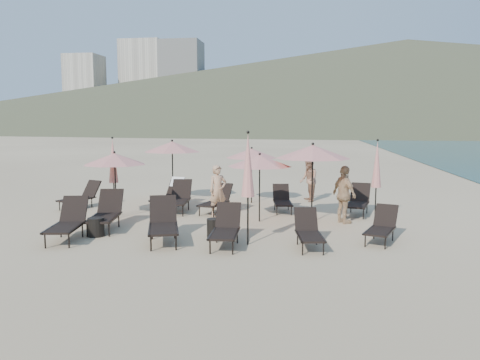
# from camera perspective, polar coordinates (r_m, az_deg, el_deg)

# --- Properties ---
(ground) EXTENTS (800.00, 800.00, 0.00)m
(ground) POSITION_cam_1_polar(r_m,az_deg,el_deg) (11.79, -1.01, -7.38)
(ground) COLOR #D6BA8C
(ground) RESTS_ON ground
(volcanic_headland) EXTENTS (690.00, 690.00, 55.00)m
(volcanic_headland) POSITION_cam_1_polar(r_m,az_deg,el_deg) (322.33, 21.50, 10.62)
(volcanic_headland) COLOR brown
(volcanic_headland) RESTS_ON ground
(hotel_skyline) EXTENTS (109.00, 82.00, 55.00)m
(hotel_skyline) POSITION_cam_1_polar(r_m,az_deg,el_deg) (298.95, -10.15, 10.87)
(hotel_skyline) COLOR beige
(hotel_skyline) RESTS_ON ground
(lounger_0) EXTENTS (0.99, 1.85, 1.01)m
(lounger_0) POSITION_cam_1_polar(r_m,az_deg,el_deg) (12.53, -20.26, -4.74)
(lounger_0) COLOR black
(lounger_0) RESTS_ON ground
(lounger_1) EXTENTS (0.99, 1.88, 1.03)m
(lounger_1) POSITION_cam_1_polar(r_m,az_deg,el_deg) (13.41, -16.03, -3.80)
(lounger_1) COLOR black
(lounger_1) RESTS_ON ground
(lounger_2) EXTENTS (1.22, 1.94, 1.05)m
(lounger_2) POSITION_cam_1_polar(r_m,az_deg,el_deg) (11.73, -9.34, -5.09)
(lounger_2) COLOR black
(lounger_2) RESTS_ON ground
(lounger_3) EXTENTS (0.71, 1.66, 0.94)m
(lounger_3) POSITION_cam_1_polar(r_m,az_deg,el_deg) (11.21, -1.76, -5.82)
(lounger_3) COLOR black
(lounger_3) RESTS_ON ground
(lounger_4) EXTENTS (0.78, 1.54, 0.85)m
(lounger_4) POSITION_cam_1_polar(r_m,az_deg,el_deg) (11.20, 8.36, -6.13)
(lounger_4) COLOR black
(lounger_4) RESTS_ON ground
(lounger_5) EXTENTS (1.03, 1.58, 0.85)m
(lounger_5) POSITION_cam_1_polar(r_m,az_deg,el_deg) (12.10, 16.89, -5.37)
(lounger_5) COLOR black
(lounger_5) RESTS_ON ground
(lounger_6) EXTENTS (1.07, 1.67, 0.90)m
(lounger_6) POSITION_cam_1_polar(r_m,az_deg,el_deg) (17.09, -18.80, -1.84)
(lounger_6) COLOR black
(lounger_6) RESTS_ON ground
(lounger_7) EXTENTS (0.82, 1.80, 1.00)m
(lounger_7) POSITION_cam_1_polar(r_m,az_deg,el_deg) (15.62, -7.46, -2.14)
(lounger_7) COLOR black
(lounger_7) RESTS_ON ground
(lounger_8) EXTENTS (0.92, 1.68, 1.00)m
(lounger_8) POSITION_cam_1_polar(r_m,az_deg,el_deg) (16.53, -8.53, -1.64)
(lounger_8) COLOR black
(lounger_8) RESTS_ON ground
(lounger_9) EXTENTS (0.96, 1.67, 0.90)m
(lounger_9) POSITION_cam_1_polar(r_m,az_deg,el_deg) (15.32, -2.90, -2.44)
(lounger_9) COLOR black
(lounger_9) RESTS_ON ground
(lounger_10) EXTENTS (0.78, 1.54, 0.85)m
(lounger_10) POSITION_cam_1_polar(r_m,az_deg,el_deg) (15.60, 5.17, -2.39)
(lounger_10) COLOR black
(lounger_10) RESTS_ON ground
(lounger_11) EXTENTS (0.96, 1.74, 0.95)m
(lounger_11) POSITION_cam_1_polar(r_m,az_deg,el_deg) (15.50, 14.21, -2.46)
(lounger_11) COLOR black
(lounger_11) RESTS_ON ground
(umbrella_open_0) EXTENTS (1.93, 1.93, 2.08)m
(umbrella_open_0) POSITION_cam_1_polar(r_m,az_deg,el_deg) (14.74, -15.04, 2.49)
(umbrella_open_0) COLOR black
(umbrella_open_0) RESTS_ON ground
(umbrella_open_1) EXTENTS (1.91, 1.91, 2.05)m
(umbrella_open_1) POSITION_cam_1_polar(r_m,az_deg,el_deg) (13.77, 2.41, 2.34)
(umbrella_open_1) COLOR black
(umbrella_open_1) RESTS_ON ground
(umbrella_open_2) EXTENTS (2.19, 2.19, 2.36)m
(umbrella_open_2) POSITION_cam_1_polar(r_m,az_deg,el_deg) (13.79, 8.86, 3.41)
(umbrella_open_2) COLOR black
(umbrella_open_2) RESTS_ON ground
(umbrella_open_3) EXTENTS (2.15, 2.15, 2.32)m
(umbrella_open_3) POSITION_cam_1_polar(r_m,az_deg,el_deg) (17.61, -8.27, 4.03)
(umbrella_open_3) COLOR black
(umbrella_open_3) RESTS_ON ground
(umbrella_open_4) EXTENTS (1.92, 1.92, 2.06)m
(umbrella_open_4) POSITION_cam_1_polar(r_m,az_deg,el_deg) (17.07, 1.43, 3.26)
(umbrella_open_4) COLOR black
(umbrella_open_4) RESTS_ON ground
(umbrella_closed_0) EXTENTS (0.32, 0.32, 2.74)m
(umbrella_closed_0) POSITION_cam_1_polar(r_m,az_deg,el_deg) (11.07, 0.98, 1.72)
(umbrella_closed_0) COLOR black
(umbrella_closed_0) RESTS_ON ground
(umbrella_closed_1) EXTENTS (0.29, 0.29, 2.46)m
(umbrella_closed_1) POSITION_cam_1_polar(r_m,az_deg,el_deg) (14.15, 16.34, 1.79)
(umbrella_closed_1) COLOR black
(umbrella_closed_1) RESTS_ON ground
(umbrella_closed_2) EXTENTS (0.29, 0.29, 2.50)m
(umbrella_closed_2) POSITION_cam_1_polar(r_m,az_deg,el_deg) (15.05, -15.22, 2.22)
(umbrella_closed_2) COLOR black
(umbrella_closed_2) RESTS_ON ground
(side_table_0) EXTENTS (0.42, 0.42, 0.48)m
(side_table_0) POSITION_cam_1_polar(r_m,az_deg,el_deg) (12.71, -17.14, -5.51)
(side_table_0) COLOR black
(side_table_0) RESTS_ON ground
(side_table_1) EXTENTS (0.37, 0.37, 0.48)m
(side_table_1) POSITION_cam_1_polar(r_m,az_deg,el_deg) (12.08, -3.20, -5.86)
(side_table_1) COLOR black
(side_table_1) RESTS_ON ground
(beachgoer_a) EXTENTS (0.71, 0.66, 1.62)m
(beachgoer_a) POSITION_cam_1_polar(r_m,az_deg,el_deg) (14.66, -2.72, -1.33)
(beachgoer_a) COLOR tan
(beachgoer_a) RESTS_ON ground
(beachgoer_b) EXTENTS (0.78, 0.91, 1.62)m
(beachgoer_b) POSITION_cam_1_polar(r_m,az_deg,el_deg) (17.67, 8.36, 0.01)
(beachgoer_b) COLOR #AF795A
(beachgoer_b) RESTS_ON ground
(beachgoer_c) EXTENTS (0.89, 1.06, 1.69)m
(beachgoer_c) POSITION_cam_1_polar(r_m,az_deg,el_deg) (13.97, 12.59, -1.75)
(beachgoer_c) COLOR tan
(beachgoer_c) RESTS_ON ground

